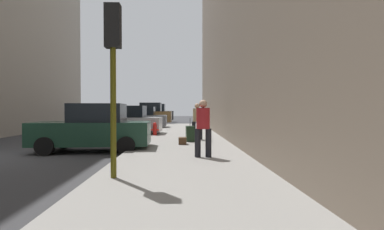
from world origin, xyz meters
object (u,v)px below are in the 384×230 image
at_px(parked_dark_green_sedan, 94,129).
at_px(parked_black_suv, 155,114).
at_px(duffel_bag, 182,141).
at_px(pedestrian_in_red_jacket, 203,125).
at_px(rolling_suitcase, 190,134).
at_px(traffic_light, 113,52).
at_px(parked_gray_coupe, 141,118).
at_px(pedestrian_in_tan_coat, 197,119).
at_px(parked_silver_sedan, 126,122).
at_px(fire_hydrant, 155,129).
at_px(parked_bronze_suv, 149,115).

bearing_deg(parked_dark_green_sedan, parked_black_suv, 90.00).
bearing_deg(parked_black_suv, duffel_bag, -82.49).
bearing_deg(pedestrian_in_red_jacket, rolling_suitcase, 93.34).
distance_m(traffic_light, pedestrian_in_red_jacket, 3.70).
bearing_deg(parked_gray_coupe, pedestrian_in_tan_coat, -68.19).
xyz_separation_m(parked_silver_sedan, pedestrian_in_red_jacket, (3.91, -8.89, 0.26)).
bearing_deg(fire_hydrant, duffel_bag, -70.69).
bearing_deg(rolling_suitcase, parked_black_suv, 98.66).
distance_m(parked_gray_coupe, parked_bronze_suv, 6.48).
xyz_separation_m(parked_gray_coupe, rolling_suitcase, (3.65, -10.78, -0.36)).
relative_size(parked_silver_sedan, duffel_bag, 9.70).
distance_m(parked_black_suv, rolling_suitcase, 24.28).
bearing_deg(parked_bronze_suv, parked_silver_sedan, -90.00).
height_order(parked_dark_green_sedan, parked_black_suv, parked_black_suv).
xyz_separation_m(parked_silver_sedan, traffic_light, (1.85, -11.49, 1.91)).
bearing_deg(pedestrian_in_tan_coat, duffel_bag, -110.38).
bearing_deg(duffel_bag, parked_black_suv, 97.51).
bearing_deg(traffic_light, parked_black_suv, 93.42).
relative_size(parked_silver_sedan, parked_black_suv, 0.92).
bearing_deg(rolling_suitcase, parked_dark_green_sedan, -150.64).
distance_m(parked_dark_green_sedan, pedestrian_in_red_jacket, 4.59).
bearing_deg(pedestrian_in_red_jacket, parked_bronze_suv, 100.22).
bearing_deg(parked_dark_green_sedan, pedestrian_in_red_jacket, -31.39).
xyz_separation_m(fire_hydrant, rolling_suitcase, (1.85, -3.19, -0.01)).
distance_m(parked_gray_coupe, rolling_suitcase, 11.39).
height_order(parked_silver_sedan, fire_hydrant, parked_silver_sedan).
height_order(parked_dark_green_sedan, parked_silver_sedan, same).
bearing_deg(traffic_light, pedestrian_in_red_jacket, 51.57).
relative_size(pedestrian_in_tan_coat, duffel_bag, 3.89).
bearing_deg(parked_silver_sedan, pedestrian_in_red_jacket, -66.25).
distance_m(fire_hydrant, traffic_light, 10.48).
distance_m(parked_bronze_suv, pedestrian_in_red_jacket, 22.06).
bearing_deg(parked_gray_coupe, parked_dark_green_sedan, -90.00).
height_order(traffic_light, pedestrian_in_red_jacket, traffic_light).
height_order(parked_gray_coupe, duffel_bag, parked_gray_coupe).
relative_size(rolling_suitcase, duffel_bag, 2.36).
relative_size(parked_black_suv, fire_hydrant, 6.61).
distance_m(parked_black_suv, traffic_light, 31.14).
xyz_separation_m(pedestrian_in_red_jacket, rolling_suitcase, (-0.26, 4.44, -0.61)).
distance_m(pedestrian_in_red_jacket, duffel_bag, 3.48).
relative_size(traffic_light, pedestrian_in_tan_coat, 2.11).
distance_m(parked_gray_coupe, pedestrian_in_red_jacket, 15.73).
xyz_separation_m(parked_dark_green_sedan, rolling_suitcase, (3.65, 2.06, -0.36)).
height_order(rolling_suitcase, duffel_bag, rolling_suitcase).
relative_size(parked_dark_green_sedan, parked_black_suv, 0.91).
distance_m(parked_silver_sedan, rolling_suitcase, 5.77).
distance_m(parked_black_suv, pedestrian_in_red_jacket, 28.71).
height_order(parked_dark_green_sedan, traffic_light, traffic_light).
relative_size(pedestrian_in_red_jacket, duffel_bag, 3.89).
relative_size(parked_gray_coupe, fire_hydrant, 5.98).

